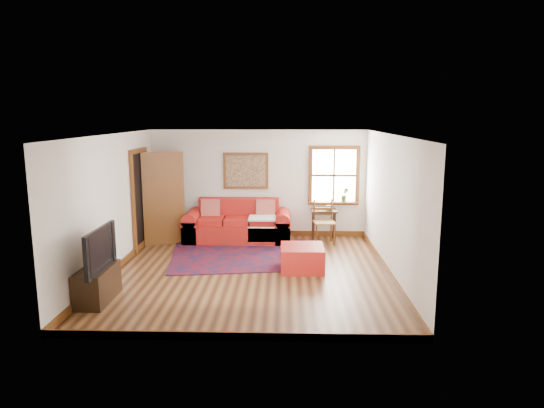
{
  "coord_description": "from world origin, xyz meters",
  "views": [
    {
      "loc": [
        0.64,
        -8.47,
        2.84
      ],
      "look_at": [
        0.37,
        0.6,
        1.16
      ],
      "focal_mm": 32.0,
      "sensor_mm": 36.0,
      "label": 1
    }
  ],
  "objects_px": {
    "red_leather_sofa": "(238,227)",
    "side_table": "(324,215)",
    "red_ottoman": "(302,258)",
    "ladder_back_chair": "(324,220)",
    "media_cabinet": "(97,284)"
  },
  "relations": [
    {
      "from": "red_leather_sofa",
      "to": "media_cabinet",
      "type": "xyz_separation_m",
      "value": [
        -1.82,
        -3.72,
        -0.05
      ]
    },
    {
      "from": "red_ottoman",
      "to": "red_leather_sofa",
      "type": "bearing_deg",
      "value": 122.72
    },
    {
      "from": "red_leather_sofa",
      "to": "side_table",
      "type": "xyz_separation_m",
      "value": [
        1.96,
        0.11,
        0.27
      ]
    },
    {
      "from": "red_leather_sofa",
      "to": "side_table",
      "type": "height_order",
      "value": "red_leather_sofa"
    },
    {
      "from": "red_leather_sofa",
      "to": "red_ottoman",
      "type": "height_order",
      "value": "red_leather_sofa"
    },
    {
      "from": "side_table",
      "to": "media_cabinet",
      "type": "bearing_deg",
      "value": -134.62
    },
    {
      "from": "red_ottoman",
      "to": "ladder_back_chair",
      "type": "height_order",
      "value": "ladder_back_chair"
    },
    {
      "from": "red_leather_sofa",
      "to": "red_ottoman",
      "type": "distance_m",
      "value": 2.54
    },
    {
      "from": "red_leather_sofa",
      "to": "ladder_back_chair",
      "type": "relative_size",
      "value": 2.45
    },
    {
      "from": "side_table",
      "to": "ladder_back_chair",
      "type": "height_order",
      "value": "ladder_back_chair"
    },
    {
      "from": "red_leather_sofa",
      "to": "media_cabinet",
      "type": "bearing_deg",
      "value": -116.02
    },
    {
      "from": "red_ottoman",
      "to": "ladder_back_chair",
      "type": "distance_m",
      "value": 2.04
    },
    {
      "from": "red_ottoman",
      "to": "ladder_back_chair",
      "type": "xyz_separation_m",
      "value": [
        0.54,
        1.94,
        0.3
      ]
    },
    {
      "from": "red_ottoman",
      "to": "side_table",
      "type": "xyz_separation_m",
      "value": [
        0.56,
        2.22,
        0.35
      ]
    },
    {
      "from": "side_table",
      "to": "ladder_back_chair",
      "type": "bearing_deg",
      "value": -94.72
    }
  ]
}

